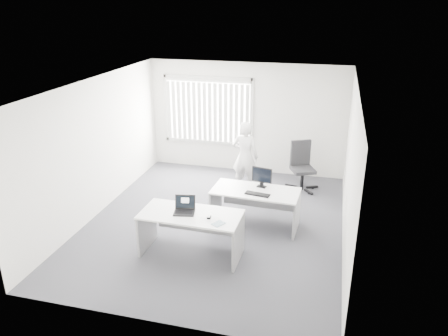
% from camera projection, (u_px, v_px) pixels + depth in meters
% --- Properties ---
extents(ground, '(6.00, 6.00, 0.00)m').
position_uv_depth(ground, '(215.00, 223.00, 8.83)').
color(ground, '#414147').
rests_on(ground, ground).
extents(wall_back, '(5.00, 0.02, 2.80)m').
position_uv_depth(wall_back, '(246.00, 118.00, 11.02)').
color(wall_back, silver).
rests_on(wall_back, ground).
extents(wall_front, '(5.00, 0.02, 2.80)m').
position_uv_depth(wall_front, '(152.00, 235.00, 5.61)').
color(wall_front, silver).
rests_on(wall_front, ground).
extents(wall_left, '(0.02, 6.00, 2.80)m').
position_uv_depth(wall_left, '(97.00, 147.00, 8.90)').
color(wall_left, silver).
rests_on(wall_left, ground).
extents(wall_right, '(0.02, 6.00, 2.80)m').
position_uv_depth(wall_right, '(350.00, 170.00, 7.74)').
color(wall_right, silver).
rests_on(wall_right, ground).
extents(ceiling, '(5.00, 6.00, 0.02)m').
position_uv_depth(ceiling, '(214.00, 84.00, 7.80)').
color(ceiling, silver).
rests_on(ceiling, wall_back).
extents(window, '(2.32, 0.06, 1.76)m').
position_uv_depth(window, '(208.00, 111.00, 11.16)').
color(window, '#B3B3AE').
rests_on(window, wall_back).
extents(blinds, '(2.20, 0.10, 1.50)m').
position_uv_depth(blinds, '(207.00, 112.00, 11.12)').
color(blinds, silver).
rests_on(blinds, wall_back).
extents(desk_near, '(1.76, 0.85, 0.79)m').
position_uv_depth(desk_near, '(191.00, 225.00, 7.56)').
color(desk_near, white).
rests_on(desk_near, ground).
extents(desk_far, '(1.72, 0.87, 0.77)m').
position_uv_depth(desk_far, '(255.00, 200.00, 8.53)').
color(desk_far, white).
rests_on(desk_far, ground).
extents(office_chair, '(0.87, 0.87, 1.15)m').
position_uv_depth(office_chair, '(302.00, 175.00, 10.28)').
color(office_chair, black).
rests_on(office_chair, ground).
extents(person, '(0.65, 0.46, 1.68)m').
position_uv_depth(person, '(245.00, 157.00, 10.00)').
color(person, silver).
rests_on(person, ground).
extents(laptop, '(0.41, 0.38, 0.28)m').
position_uv_depth(laptop, '(184.00, 206.00, 7.44)').
color(laptop, black).
rests_on(laptop, desk_near).
extents(paper_sheet, '(0.29, 0.21, 0.00)m').
position_uv_depth(paper_sheet, '(209.00, 220.00, 7.27)').
color(paper_sheet, white).
rests_on(paper_sheet, desk_near).
extents(mouse, '(0.07, 0.11, 0.04)m').
position_uv_depth(mouse, '(209.00, 217.00, 7.32)').
color(mouse, '#A7A7A9').
rests_on(mouse, paper_sheet).
extents(booklet, '(0.23, 0.25, 0.01)m').
position_uv_depth(booklet, '(218.00, 224.00, 7.14)').
color(booklet, white).
rests_on(booklet, desk_near).
extents(keyboard, '(0.49, 0.23, 0.02)m').
position_uv_depth(keyboard, '(257.00, 194.00, 8.26)').
color(keyboard, black).
rests_on(keyboard, desk_far).
extents(monitor, '(0.42, 0.20, 0.41)m').
position_uv_depth(monitor, '(262.00, 177.00, 8.53)').
color(monitor, black).
rests_on(monitor, desk_far).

